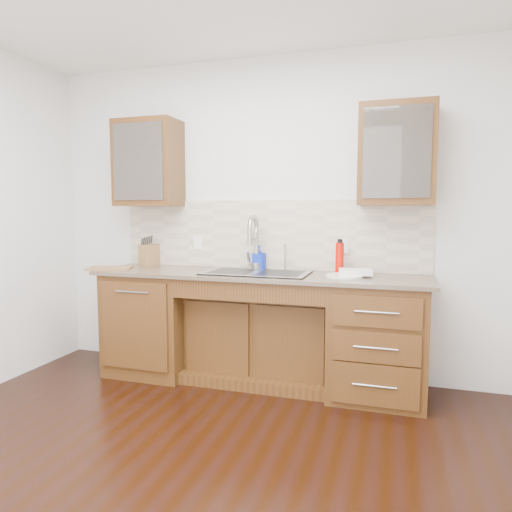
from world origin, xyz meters
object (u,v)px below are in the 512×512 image
(water_bottle, at_px, (340,258))
(knife_block, at_px, (149,255))
(soap_bottle, at_px, (259,257))
(plate, at_px, (344,276))
(cutting_board, at_px, (110,268))

(water_bottle, xyz_separation_m, knife_block, (-1.75, 0.08, -0.03))
(soap_bottle, relative_size, plate, 0.72)
(plate, distance_m, knife_block, 1.83)
(soap_bottle, relative_size, cutting_board, 0.56)
(knife_block, height_order, cutting_board, knife_block)
(plate, height_order, knife_block, knife_block)
(water_bottle, relative_size, plate, 0.88)
(soap_bottle, xyz_separation_m, plate, (0.75, -0.25, -0.09))
(plate, relative_size, knife_block, 1.48)
(soap_bottle, bearing_deg, water_bottle, 0.01)
(soap_bottle, xyz_separation_m, water_bottle, (0.69, -0.08, 0.02))
(plate, relative_size, cutting_board, 0.78)
(water_bottle, bearing_deg, knife_block, 177.40)
(soap_bottle, relative_size, water_bottle, 0.82)
(water_bottle, bearing_deg, plate, -71.03)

